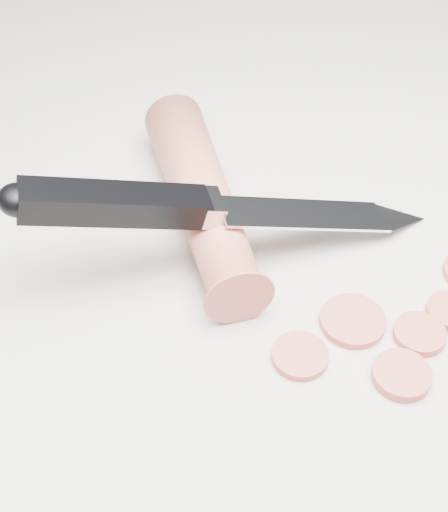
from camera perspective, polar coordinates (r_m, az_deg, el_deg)
ground at (r=0.47m, az=9.18°, el=-2.91°), size 2.40×2.40×0.00m
carrot at (r=0.49m, az=-1.77°, el=4.73°), size 0.11×0.19×0.04m
carrot_slice_1 at (r=0.43m, az=14.01°, el=-9.23°), size 0.03×0.03×0.01m
carrot_slice_3 at (r=0.45m, az=15.36°, el=-6.04°), size 0.03×0.03×0.01m
carrot_slice_4 at (r=0.45m, az=10.26°, el=-5.13°), size 0.04×0.04×0.01m
carrot_slice_5 at (r=0.43m, az=6.10°, el=-7.94°), size 0.03×0.03×0.01m
kitchen_knife at (r=0.45m, az=0.85°, el=4.20°), size 0.27×0.14×0.09m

